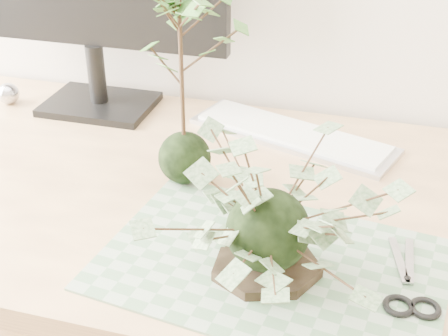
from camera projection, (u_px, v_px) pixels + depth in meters
The scene contains 8 objects.
desk at pixel (260, 240), 1.08m from camera, with size 1.60×0.70×0.74m.
cutting_mat at pixel (271, 265), 0.88m from camera, with size 0.48×0.32×0.00m, color #557E56.
stone_dish at pixel (266, 268), 0.86m from camera, with size 0.16×0.16×0.01m, color black.
ivy_kokedama at pixel (269, 197), 0.80m from camera, with size 0.39×0.39×0.23m.
maple_kokedama at pixel (180, 33), 0.95m from camera, with size 0.26×0.26×0.38m.
keyboard at pixel (292, 134), 1.22m from camera, with size 0.43×0.24×0.02m.
foil_ball at pixel (8, 94), 1.35m from camera, with size 0.05×0.05×0.05m, color silver.
scissors at pixel (407, 295), 0.82m from camera, with size 0.08×0.17×0.01m.
Camera 1 is at (0.22, 0.38, 1.30)m, focal length 50.00 mm.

